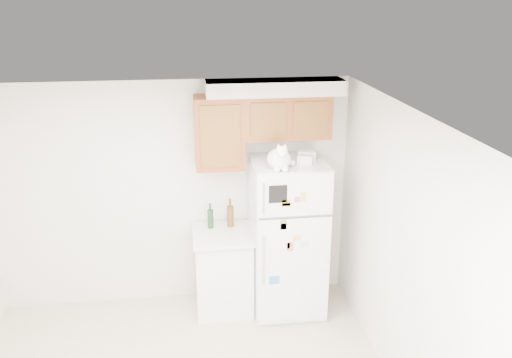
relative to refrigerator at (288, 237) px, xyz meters
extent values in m
cube|color=silver|center=(-1.19, 0.39, 0.40)|extent=(3.80, 0.04, 2.50)
cube|color=silver|center=(0.71, -1.61, 0.40)|extent=(0.04, 4.00, 2.50)
cube|color=white|center=(-1.19, -1.61, 1.65)|extent=(3.80, 4.00, 0.04)
cube|color=#974620|center=(0.01, 0.22, 1.27)|extent=(0.90, 0.33, 0.45)
cube|color=#974620|center=(-0.69, 0.22, 1.12)|extent=(0.50, 0.33, 0.75)
cube|color=silver|center=(-0.12, 0.23, 1.57)|extent=(1.40, 0.37, 0.15)
cube|color=white|center=(0.00, 0.01, 0.00)|extent=(0.76, 0.72, 1.70)
cube|color=white|center=(0.00, -0.36, 0.62)|extent=(0.74, 0.03, 0.44)
cube|color=white|center=(0.00, -0.36, -0.22)|extent=(0.74, 0.03, 1.19)
cube|color=#59595B|center=(0.00, -0.36, 0.40)|extent=(0.74, 0.03, 0.02)
cylinder|color=silver|center=(-0.32, -0.39, 0.62)|extent=(0.02, 0.02, 0.32)
cylinder|color=silver|center=(-0.32, -0.39, -0.05)|extent=(0.02, 0.02, 0.55)
cube|color=black|center=(-0.18, -0.38, 0.65)|extent=(0.18, 0.00, 0.18)
cube|color=white|center=(-0.16, -0.38, 0.20)|extent=(0.22, 0.00, 0.28)
cube|color=#ECDE53|center=(-0.09, -0.38, 0.53)|extent=(0.11, 0.00, 0.05)
cube|color=gold|center=(0.07, -0.38, 0.61)|extent=(0.05, 0.00, 0.10)
cube|color=#92C4CE|center=(0.09, -0.38, 0.10)|extent=(0.09, 0.00, 0.07)
cube|color=teal|center=(-0.21, -0.38, -0.29)|extent=(0.11, 0.00, 0.09)
cube|color=white|center=(0.30, -0.38, -0.16)|extent=(0.06, 0.00, 0.08)
cube|color=gold|center=(0.02, -0.38, 0.17)|extent=(0.08, 0.00, 0.06)
cube|color=orange|center=(-0.10, -0.38, 0.55)|extent=(0.09, 0.00, 0.06)
cube|color=#B8498A|center=(0.01, -0.38, 0.59)|extent=(0.05, 0.00, 0.05)
cube|color=olive|center=(-0.12, -0.38, 0.32)|extent=(0.06, 0.00, 0.10)
cube|color=#C5673D|center=(-0.05, -0.38, 0.08)|extent=(0.07, 0.00, 0.10)
cube|color=white|center=(-0.69, 0.07, -0.41)|extent=(0.60, 0.60, 0.88)
cube|color=silver|center=(-0.69, 0.05, 0.05)|extent=(0.64, 0.64, 0.04)
ellipsoid|color=white|center=(-0.14, -0.19, 0.94)|extent=(0.23, 0.31, 0.20)
ellipsoid|color=white|center=(-0.14, -0.28, 0.99)|extent=(0.17, 0.14, 0.19)
sphere|color=white|center=(-0.14, -0.33, 1.06)|extent=(0.12, 0.12, 0.12)
cone|color=white|center=(-0.17, -0.33, 1.12)|extent=(0.04, 0.04, 0.04)
cone|color=white|center=(-0.11, -0.33, 1.12)|extent=(0.04, 0.04, 0.04)
cone|color=#D88C8C|center=(-0.17, -0.34, 1.11)|extent=(0.02, 0.02, 0.03)
cone|color=#D88C8C|center=(-0.11, -0.34, 1.11)|extent=(0.02, 0.02, 0.03)
sphere|color=white|center=(-0.14, -0.38, 1.04)|extent=(0.05, 0.05, 0.05)
sphere|color=white|center=(-0.18, -0.32, 0.88)|extent=(0.06, 0.06, 0.06)
sphere|color=white|center=(-0.10, -0.32, 0.88)|extent=(0.06, 0.06, 0.06)
cylinder|color=white|center=(-0.04, -0.09, 0.88)|extent=(0.14, 0.20, 0.07)
cube|color=white|center=(0.19, 0.04, 0.90)|extent=(0.21, 0.17, 0.10)
cube|color=white|center=(0.15, -0.08, 0.89)|extent=(0.18, 0.16, 0.09)
camera|label=1|loc=(-1.04, -5.17, 2.51)|focal=38.00mm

